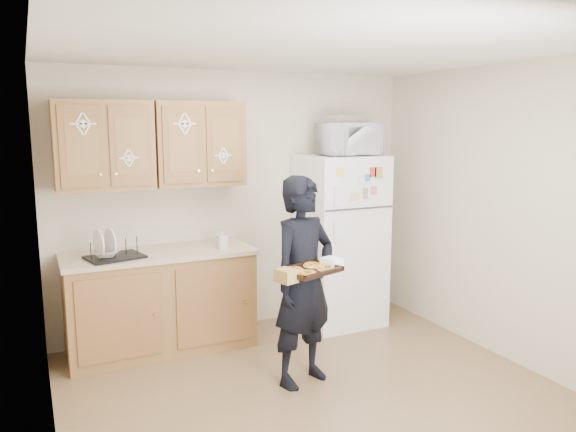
{
  "coord_description": "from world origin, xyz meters",
  "views": [
    {
      "loc": [
        -1.86,
        -3.34,
        2.01
      ],
      "look_at": [
        -0.08,
        0.45,
        1.32
      ],
      "focal_mm": 35.0,
      "sensor_mm": 36.0,
      "label": 1
    }
  ],
  "objects": [
    {
      "name": "upper_cab_right",
      "position": [
        -0.43,
        1.61,
        1.83
      ],
      "size": [
        0.8,
        0.33,
        0.75
      ],
      "primitive_type": "cube",
      "color": "brown",
      "rests_on": "wall_back"
    },
    {
      "name": "pizza_front_right",
      "position": [
        0.03,
        0.06,
        0.99
      ],
      "size": [
        0.13,
        0.13,
        0.02
      ],
      "primitive_type": "cylinder",
      "color": "orange",
      "rests_on": "baking_tray"
    },
    {
      "name": "microwave",
      "position": [
        1.0,
        1.38,
        1.86
      ],
      "size": [
        0.58,
        0.4,
        0.31
      ],
      "primitive_type": "imported",
      "rotation": [
        0.0,
        0.0,
        -0.03
      ],
      "color": "white",
      "rests_on": "refrigerator"
    },
    {
      "name": "pizza_back_right",
      "position": [
        -0.01,
        0.19,
        0.99
      ],
      "size": [
        0.13,
        0.13,
        0.02
      ],
      "primitive_type": "cylinder",
      "color": "orange",
      "rests_on": "baking_tray"
    },
    {
      "name": "pizza_front_left",
      "position": [
        -0.15,
        -0.0,
        0.99
      ],
      "size": [
        0.13,
        0.13,
        0.02
      ],
      "primitive_type": "cylinder",
      "color": "orange",
      "rests_on": "baking_tray"
    },
    {
      "name": "soap_bottle",
      "position": [
        -0.3,
        1.39,
        0.99
      ],
      "size": [
        0.09,
        0.09,
        0.18
      ],
      "primitive_type": "imported",
      "rotation": [
        0.0,
        0.0,
        0.14
      ],
      "color": "white",
      "rests_on": "countertop"
    },
    {
      "name": "pizza_back_left",
      "position": [
        -0.19,
        0.12,
        0.99
      ],
      "size": [
        0.13,
        0.13,
        0.02
      ],
      "primitive_type": "cylinder",
      "color": "orange",
      "rests_on": "baking_tray"
    },
    {
      "name": "bowl",
      "position": [
        -1.3,
        1.39,
        0.95
      ],
      "size": [
        0.25,
        0.25,
        0.05
      ],
      "primitive_type": "imported",
      "rotation": [
        0.0,
        0.0,
        -0.2
      ],
      "color": "silver",
      "rests_on": "dish_rack"
    },
    {
      "name": "wall_right",
      "position": [
        1.8,
        0.0,
        1.25
      ],
      "size": [
        0.04,
        3.6,
        2.5
      ],
      "primitive_type": "cube",
      "color": "beige",
      "rests_on": "floor"
    },
    {
      "name": "dish_rack",
      "position": [
        -1.24,
        1.39,
        0.99
      ],
      "size": [
        0.5,
        0.42,
        0.17
      ],
      "primitive_type": "cube",
      "rotation": [
        0.0,
        0.0,
        0.23
      ],
      "color": "black",
      "rests_on": "countertop"
    },
    {
      "name": "foil_pan",
      "position": [
        0.99,
        1.41,
        2.05
      ],
      "size": [
        0.35,
        0.25,
        0.07
      ],
      "primitive_type": "cube",
      "rotation": [
        0.0,
        0.0,
        0.01
      ],
      "color": "#BBBBC3",
      "rests_on": "microwave"
    },
    {
      "name": "ceiling",
      "position": [
        0.0,
        0.0,
        2.5
      ],
      "size": [
        3.6,
        3.6,
        0.0
      ],
      "primitive_type": "plane",
      "color": "white",
      "rests_on": "wall_back"
    },
    {
      "name": "refrigerator",
      "position": [
        0.95,
        1.43,
        0.85
      ],
      "size": [
        0.75,
        0.7,
        1.7
      ],
      "primitive_type": "cube",
      "color": "white",
      "rests_on": "floor"
    },
    {
      "name": "wall_back",
      "position": [
        0.0,
        1.8,
        1.25
      ],
      "size": [
        3.6,
        0.04,
        2.5
      ],
      "primitive_type": "cube",
      "color": "beige",
      "rests_on": "floor"
    },
    {
      "name": "wall_left",
      "position": [
        -1.8,
        0.0,
        1.25
      ],
      "size": [
        0.04,
        3.6,
        2.5
      ],
      "primitive_type": "cube",
      "color": "beige",
      "rests_on": "floor"
    },
    {
      "name": "base_cabinet",
      "position": [
        -0.85,
        1.48,
        0.43
      ],
      "size": [
        1.6,
        0.6,
        0.86
      ],
      "primitive_type": "cube",
      "color": "brown",
      "rests_on": "floor"
    },
    {
      "name": "cereal_box",
      "position": [
        1.47,
        1.67,
        0.16
      ],
      "size": [
        0.2,
        0.07,
        0.32
      ],
      "primitive_type": "cube",
      "color": "#ECD753",
      "rests_on": "floor"
    },
    {
      "name": "floor",
      "position": [
        0.0,
        0.0,
        0.0
      ],
      "size": [
        3.6,
        3.6,
        0.0
      ],
      "primitive_type": "plane",
      "color": "brown",
      "rests_on": "ground"
    },
    {
      "name": "upper_cab_left",
      "position": [
        -1.25,
        1.61,
        1.83
      ],
      "size": [
        0.8,
        0.33,
        0.75
      ],
      "primitive_type": "cube",
      "color": "brown",
      "rests_on": "wall_back"
    },
    {
      "name": "countertop",
      "position": [
        -0.85,
        1.48,
        0.88
      ],
      "size": [
        1.64,
        0.64,
        0.04
      ],
      "primitive_type": "cube",
      "color": "#BFAA93",
      "rests_on": "base_cabinet"
    },
    {
      "name": "wall_front",
      "position": [
        0.0,
        -1.8,
        1.25
      ],
      "size": [
        3.6,
        0.04,
        2.5
      ],
      "primitive_type": "cube",
      "color": "beige",
      "rests_on": "floor"
    },
    {
      "name": "baking_tray",
      "position": [
        -0.08,
        0.09,
        0.97
      ],
      "size": [
        0.48,
        0.41,
        0.04
      ],
      "primitive_type": "cube",
      "rotation": [
        0.0,
        0.0,
        0.33
      ],
      "color": "black",
      "rests_on": "person"
    },
    {
      "name": "person",
      "position": [
        0.01,
        0.38,
        0.81
      ],
      "size": [
        0.69,
        0.56,
        1.62
      ],
      "primitive_type": "imported",
      "rotation": [
        0.0,
        0.0,
        0.33
      ],
      "color": "black",
      "rests_on": "floor"
    }
  ]
}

